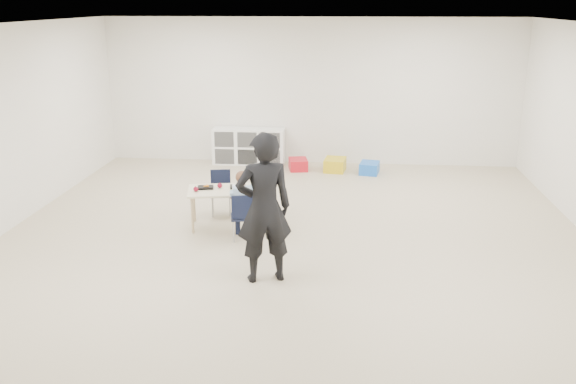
# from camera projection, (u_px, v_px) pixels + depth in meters

# --- Properties ---
(room) EXTENTS (9.00, 9.02, 2.80)m
(room) POSITION_uv_depth(u_px,v_px,m) (290.00, 144.00, 7.48)
(room) COLOR #BAAB8F
(room) RESTS_ON ground
(table) EXTENTS (1.29, 0.82, 0.55)m
(table) POSITION_uv_depth(u_px,v_px,m) (231.00, 207.00, 8.66)
(table) COLOR beige
(table) RESTS_ON ground
(chair_near) EXTENTS (0.37, 0.35, 0.66)m
(chair_near) POSITION_uv_depth(u_px,v_px,m) (243.00, 216.00, 8.17)
(chair_near) COLOR black
(chair_near) RESTS_ON ground
(chair_far) EXTENTS (0.37, 0.35, 0.66)m
(chair_far) POSITION_uv_depth(u_px,v_px,m) (221.00, 193.00, 9.12)
(chair_far) COLOR black
(chair_far) RESTS_ON ground
(child) EXTENTS (0.51, 0.51, 1.04)m
(child) POSITION_uv_depth(u_px,v_px,m) (243.00, 202.00, 8.11)
(child) COLOR #BCDDFF
(child) RESTS_ON chair_near
(lunch_tray_near) EXTENTS (0.25, 0.20, 0.03)m
(lunch_tray_near) POSITION_uv_depth(u_px,v_px,m) (238.00, 187.00, 8.64)
(lunch_tray_near) COLOR black
(lunch_tray_near) RESTS_ON table
(lunch_tray_far) EXTENTS (0.25, 0.20, 0.03)m
(lunch_tray_far) POSITION_uv_depth(u_px,v_px,m) (206.00, 187.00, 8.61)
(lunch_tray_far) COLOR black
(lunch_tray_far) RESTS_ON table
(milk_carton) EXTENTS (0.08, 0.08, 0.10)m
(milk_carton) POSITION_uv_depth(u_px,v_px,m) (235.00, 189.00, 8.43)
(milk_carton) COLOR white
(milk_carton) RESTS_ON table
(bread_roll) EXTENTS (0.09, 0.09, 0.07)m
(bread_roll) POSITION_uv_depth(u_px,v_px,m) (249.00, 188.00, 8.51)
(bread_roll) COLOR #DEAC5B
(bread_roll) RESTS_ON table
(apple_near) EXTENTS (0.07, 0.07, 0.07)m
(apple_near) POSITION_uv_depth(u_px,v_px,m) (220.00, 185.00, 8.62)
(apple_near) COLOR maroon
(apple_near) RESTS_ON table
(apple_far) EXTENTS (0.07, 0.07, 0.07)m
(apple_far) POSITION_uv_depth(u_px,v_px,m) (196.00, 189.00, 8.46)
(apple_far) COLOR maroon
(apple_far) RESTS_ON table
(cubby_shelf) EXTENTS (1.40, 0.40, 0.70)m
(cubby_shelf) POSITION_uv_depth(u_px,v_px,m) (249.00, 146.00, 11.97)
(cubby_shelf) COLOR white
(cubby_shelf) RESTS_ON ground
(adult) EXTENTS (0.73, 0.60, 1.74)m
(adult) POSITION_uv_depth(u_px,v_px,m) (264.00, 208.00, 6.80)
(adult) COLOR black
(adult) RESTS_ON ground
(bin_red) EXTENTS (0.41, 0.48, 0.21)m
(bin_red) POSITION_uv_depth(u_px,v_px,m) (298.00, 164.00, 11.60)
(bin_red) COLOR red
(bin_red) RESTS_ON ground
(bin_yellow) EXTENTS (0.43, 0.53, 0.24)m
(bin_yellow) POSITION_uv_depth(u_px,v_px,m) (335.00, 165.00, 11.52)
(bin_yellow) COLOR gold
(bin_yellow) RESTS_ON ground
(bin_blue) EXTENTS (0.40, 0.48, 0.21)m
(bin_blue) POSITION_uv_depth(u_px,v_px,m) (369.00, 168.00, 11.35)
(bin_blue) COLOR blue
(bin_blue) RESTS_ON ground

